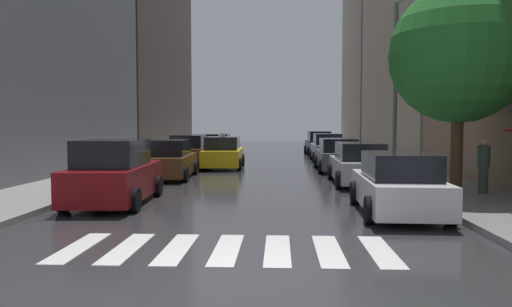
{
  "coord_description": "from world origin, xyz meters",
  "views": [
    {
      "loc": [
        0.93,
        -6.85,
        2.21
      ],
      "look_at": [
        -0.34,
        19.14,
        0.69
      ],
      "focal_mm": 33.82,
      "sensor_mm": 36.0,
      "label": 1
    }
  ],
  "objects": [
    {
      "name": "crosswalk_stripes",
      "position": [
        0.0,
        1.56,
        0.01
      ],
      "size": [
        5.85,
        2.2,
        0.01
      ],
      "color": "silver",
      "rests_on": "ground"
    },
    {
      "name": "building_left_mid",
      "position": [
        -11.0,
        32.68,
        10.42
      ],
      "size": [
        6.0,
        18.53,
        20.83
      ],
      "primitive_type": "cube",
      "color": "#564C47",
      "rests_on": "ground"
    },
    {
      "name": "pedestrian_far_side",
      "position": [
        7.1,
        7.98,
        1.04
      ],
      "size": [
        0.36,
        0.36,
        1.7
      ],
      "rotation": [
        0.0,
        0.0,
        1.57
      ],
      "color": "#38513D",
      "rests_on": "sidewalk_right"
    },
    {
      "name": "building_right_mid",
      "position": [
        11.0,
        26.44,
        8.75
      ],
      "size": [
        6.0,
        17.38,
        17.5
      ],
      "primitive_type": "cube",
      "color": "#B2A38C",
      "rests_on": "ground"
    },
    {
      "name": "parked_car_right_third",
      "position": [
        3.75,
        16.69,
        0.74
      ],
      "size": [
        2.08,
        4.61,
        1.58
      ],
      "rotation": [
        0.0,
        0.0,
        1.56
      ],
      "color": "#474C51",
      "rests_on": "ground"
    },
    {
      "name": "lamp_post_right",
      "position": [
        5.55,
        12.76,
        4.25
      ],
      "size": [
        0.6,
        0.28,
        7.14
      ],
      "color": "#595B60",
      "rests_on": "sidewalk_right"
    },
    {
      "name": "parked_car_right_fourth",
      "position": [
        3.9,
        23.45,
        0.79
      ],
      "size": [
        1.99,
        4.56,
        1.7
      ],
      "rotation": [
        0.0,
        0.0,
        1.57
      ],
      "color": "#B2B7BF",
      "rests_on": "ground"
    },
    {
      "name": "ground_plane",
      "position": [
        0.0,
        24.0,
        -0.02
      ],
      "size": [
        28.0,
        72.0,
        0.04
      ],
      "primitive_type": "cube",
      "color": "#2E2E31"
    },
    {
      "name": "parked_car_left_fifth",
      "position": [
        -3.79,
        30.29,
        0.73
      ],
      "size": [
        2.02,
        4.32,
        1.55
      ],
      "rotation": [
        0.0,
        0.0,
        1.57
      ],
      "color": "#B2B7BF",
      "rests_on": "ground"
    },
    {
      "name": "parked_car_right_fifth",
      "position": [
        3.9,
        29.74,
        0.82
      ],
      "size": [
        2.07,
        4.24,
        1.77
      ],
      "rotation": [
        0.0,
        0.0,
        1.6
      ],
      "color": "navy",
      "rests_on": "ground"
    },
    {
      "name": "parked_car_left_second",
      "position": [
        -3.74,
        12.94,
        0.76
      ],
      "size": [
        2.26,
        4.39,
        1.61
      ],
      "rotation": [
        0.0,
        0.0,
        1.61
      ],
      "color": "brown",
      "rests_on": "ground"
    },
    {
      "name": "taxi_midroad",
      "position": [
        -1.99,
        17.89,
        0.76
      ],
      "size": [
        2.17,
        4.48,
        1.81
      ],
      "rotation": [
        0.0,
        0.0,
        1.6
      ],
      "color": "yellow",
      "rests_on": "ground"
    },
    {
      "name": "parked_car_left_third",
      "position": [
        -3.96,
        19.07,
        0.79
      ],
      "size": [
        2.18,
        4.6,
        1.69
      ],
      "rotation": [
        0.0,
        0.0,
        1.6
      ],
      "color": "brown",
      "rests_on": "ground"
    },
    {
      "name": "parked_car_right_second",
      "position": [
        3.91,
        11.37,
        0.74
      ],
      "size": [
        2.02,
        4.54,
        1.56
      ],
      "rotation": [
        0.0,
        0.0,
        1.56
      ],
      "color": "#B2B7BF",
      "rests_on": "ground"
    },
    {
      "name": "parked_car_left_fourth",
      "position": [
        -3.79,
        24.56,
        0.77
      ],
      "size": [
        2.25,
        4.47,
        1.65
      ],
      "rotation": [
        0.0,
        0.0,
        1.62
      ],
      "color": "navy",
      "rests_on": "ground"
    },
    {
      "name": "parked_car_left_nearest",
      "position": [
        -3.7,
        6.41,
        0.84
      ],
      "size": [
        2.18,
        4.4,
        1.81
      ],
      "rotation": [
        0.0,
        0.0,
        1.62
      ],
      "color": "maroon",
      "rests_on": "ground"
    },
    {
      "name": "street_tree_right",
      "position": [
        6.35,
        8.15,
        4.35
      ],
      "size": [
        4.18,
        4.18,
        6.3
      ],
      "color": "#513823",
      "rests_on": "sidewalk_right"
    },
    {
      "name": "building_right_far",
      "position": [
        11.0,
        42.36,
        9.53
      ],
      "size": [
        6.0,
        12.71,
        19.06
      ],
      "primitive_type": "cube",
      "color": "#9E9384",
      "rests_on": "ground"
    },
    {
      "name": "sidewalk_left",
      "position": [
        -6.5,
        24.0,
        0.07
      ],
      "size": [
        3.0,
        72.0,
        0.15
      ],
      "primitive_type": "cube",
      "color": "gray",
      "rests_on": "ground"
    },
    {
      "name": "sidewalk_right",
      "position": [
        6.5,
        24.0,
        0.07
      ],
      "size": [
        3.0,
        72.0,
        0.15
      ],
      "primitive_type": "cube",
      "color": "gray",
      "rests_on": "ground"
    },
    {
      "name": "parked_car_right_nearest",
      "position": [
        3.87,
        5.2,
        0.72
      ],
      "size": [
        2.08,
        4.29,
        1.53
      ],
      "rotation": [
        0.0,
        0.0,
        1.54
      ],
      "color": "silver",
      "rests_on": "ground"
    }
  ]
}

